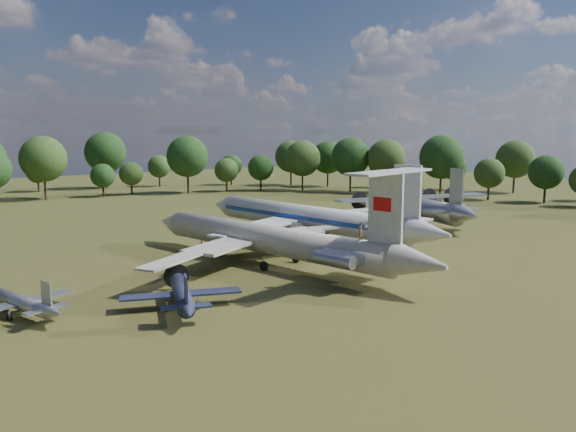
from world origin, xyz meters
TOP-DOWN VIEW (x-y plane):
  - ground at (0.00, 0.00)m, footprint 300.00×300.00m
  - il62_airliner at (1.58, -1.73)m, footprint 44.51×53.20m
  - tu104_jet at (15.33, 8.02)m, footprint 42.91×53.25m
  - an12_transport at (40.04, 8.71)m, footprint 37.03×39.39m
  - small_prop_west at (-14.35, -11.03)m, footprint 15.18×17.34m
  - small_prop_northwest at (-26.13, -4.62)m, footprint 12.64×14.94m
  - person_on_il62 at (4.00, -14.48)m, footprint 0.77×0.61m

SIDE VIEW (x-z plane):
  - ground at x=0.00m, z-range 0.00..0.00m
  - small_prop_northwest at x=-26.13m, z-range 0.00..1.88m
  - small_prop_west at x=-14.35m, z-range 0.00..2.12m
  - an12_transport at x=40.04m, z-range 0.00..4.29m
  - il62_airliner at x=1.58m, z-range 0.00..4.63m
  - tu104_jet at x=15.33m, z-range 0.00..4.86m
  - person_on_il62 at x=4.00m, z-range 4.63..6.48m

